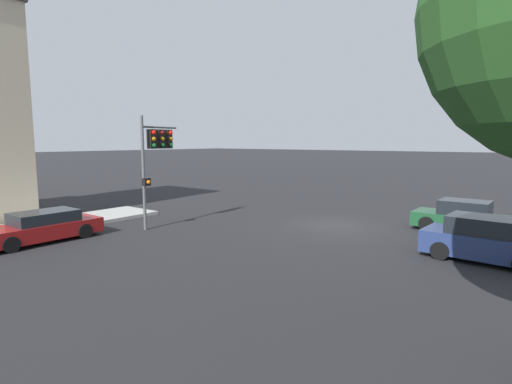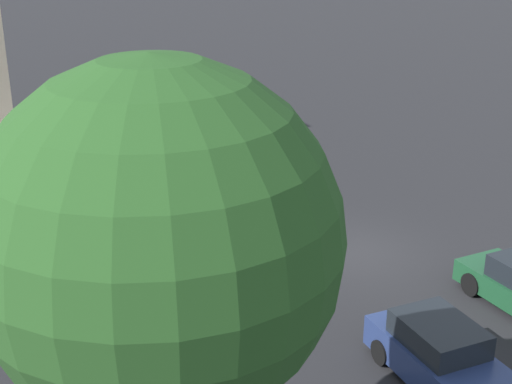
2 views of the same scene
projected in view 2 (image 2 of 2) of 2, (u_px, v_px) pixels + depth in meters
name	position (u px, v px, depth m)	size (l,w,h in m)	color
ground_plane	(354.00, 251.00, 23.48)	(300.00, 300.00, 0.00)	black
street_tree	(159.00, 245.00, 9.69)	(5.10, 5.10, 8.72)	#423323
traffic_signal	(122.00, 115.00, 25.16)	(0.65, 2.26, 5.27)	#515456
crossing_car_0	(440.00, 356.00, 16.61)	(4.04, 2.02, 1.55)	navy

